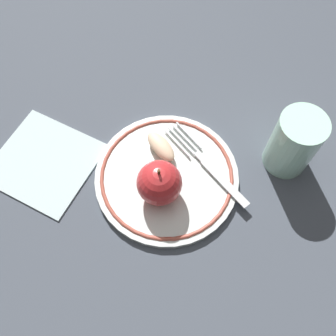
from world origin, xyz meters
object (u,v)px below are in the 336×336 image
object	(u,v)px
apple_red_whole	(159,183)
drinking_glass	(294,143)
apple_slice_front	(161,146)
plate	(168,176)
napkin_folded	(44,161)
fork	(209,167)

from	to	relation	value
apple_red_whole	drinking_glass	bearing A→B (deg)	-22.70
drinking_glass	apple_slice_front	bearing A→B (deg)	136.87
plate	napkin_folded	distance (m)	0.20
apple_slice_front	fork	world-z (taller)	apple_slice_front
apple_slice_front	plate	bearing A→B (deg)	158.03
apple_red_whole	fork	bearing A→B (deg)	-11.33
drinking_glass	napkin_folded	distance (m)	0.38
apple_slice_front	fork	xyz separation A→B (m)	(0.04, -0.07, -0.01)
apple_slice_front	drinking_glass	distance (m)	0.20
apple_red_whole	apple_slice_front	size ratio (longest dim) A/B	1.21
plate	drinking_glass	bearing A→B (deg)	-30.26
apple_red_whole	napkin_folded	bearing A→B (deg)	122.92
fork	plate	bearing A→B (deg)	61.40
drinking_glass	napkin_folded	size ratio (longest dim) A/B	0.70
plate	fork	world-z (taller)	fork
apple_red_whole	napkin_folded	world-z (taller)	apple_red_whole
drinking_glass	plate	bearing A→B (deg)	149.74
apple_slice_front	napkin_folded	bearing A→B (deg)	58.17
napkin_folded	apple_slice_front	bearing A→B (deg)	-35.21
apple_red_whole	apple_slice_front	xyz separation A→B (m)	(0.05, 0.05, -0.02)
plate	drinking_glass	world-z (taller)	drinking_glass
plate	drinking_glass	size ratio (longest dim) A/B	2.08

